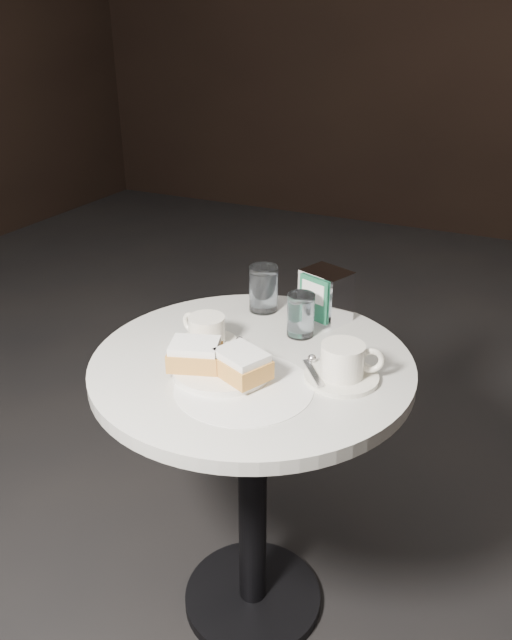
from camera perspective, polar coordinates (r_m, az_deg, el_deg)
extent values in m
plane|color=black|center=(1.84, -0.30, -24.25)|extent=(7.00, 7.00, 0.00)
cube|color=black|center=(4.59, 21.47, 25.46)|extent=(6.00, 0.10, 3.00)
cylinder|color=black|center=(1.83, -0.30, -23.95)|extent=(0.36, 0.36, 0.03)
cylinder|color=black|center=(1.57, -0.33, -15.71)|extent=(0.07, 0.07, 0.70)
cylinder|color=silver|center=(1.36, -0.37, -4.13)|extent=(0.70, 0.70, 0.03)
cylinder|color=white|center=(1.25, -1.12, -6.14)|extent=(0.35, 0.35, 0.00)
cylinder|color=white|center=(1.30, -3.11, -4.43)|extent=(0.21, 0.21, 0.02)
cube|color=#CE8D3F|center=(1.29, -5.59, -3.41)|extent=(0.13, 0.11, 0.04)
cube|color=white|center=(1.28, -5.64, -2.35)|extent=(0.12, 0.10, 0.02)
cube|color=gold|center=(1.25, -1.31, -4.32)|extent=(0.13, 0.12, 0.04)
cube|color=white|center=(1.24, -1.33, -3.24)|extent=(0.12, 0.11, 0.02)
cylinder|color=white|center=(1.40, -4.46, -2.22)|extent=(0.17, 0.17, 0.01)
cylinder|color=white|center=(1.39, -4.51, -0.90)|extent=(0.10, 0.10, 0.06)
cylinder|color=#8C634C|center=(1.38, -4.55, 0.06)|extent=(0.09, 0.09, 0.00)
torus|color=white|center=(1.42, -5.96, -0.25)|extent=(0.05, 0.03, 0.05)
cube|color=#B2B2B7|center=(1.37, -2.93, -2.66)|extent=(0.06, 0.09, 0.00)
sphere|color=silver|center=(1.40, -1.51, -1.85)|extent=(0.02, 0.02, 0.02)
cylinder|color=white|center=(1.29, 7.80, -5.18)|extent=(0.20, 0.20, 0.01)
cylinder|color=white|center=(1.27, 7.91, -3.64)|extent=(0.12, 0.12, 0.07)
cylinder|color=#927050|center=(1.26, 7.99, -2.52)|extent=(0.11, 0.11, 0.00)
torus|color=white|center=(1.28, 10.47, -3.66)|extent=(0.06, 0.03, 0.06)
cube|color=#BAB9BE|center=(1.28, 5.22, -4.82)|extent=(0.08, 0.09, 0.00)
sphere|color=silver|center=(1.32, 5.13, -3.54)|extent=(0.02, 0.02, 0.02)
cylinder|color=silver|center=(1.55, 0.69, 2.89)|extent=(0.07, 0.07, 0.12)
cylinder|color=silver|center=(1.56, 0.69, 2.74)|extent=(0.06, 0.06, 0.10)
cylinder|color=silver|center=(1.43, 4.11, 0.47)|extent=(0.08, 0.08, 0.10)
cylinder|color=silver|center=(1.44, 4.11, 0.33)|extent=(0.07, 0.07, 0.09)
cube|color=white|center=(1.51, 6.41, 2.25)|extent=(0.13, 0.12, 0.13)
cube|color=#1B6142|center=(1.48, 5.26, 1.91)|extent=(0.08, 0.03, 0.11)
cube|color=white|center=(1.47, 5.22, 2.52)|extent=(0.06, 0.03, 0.05)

